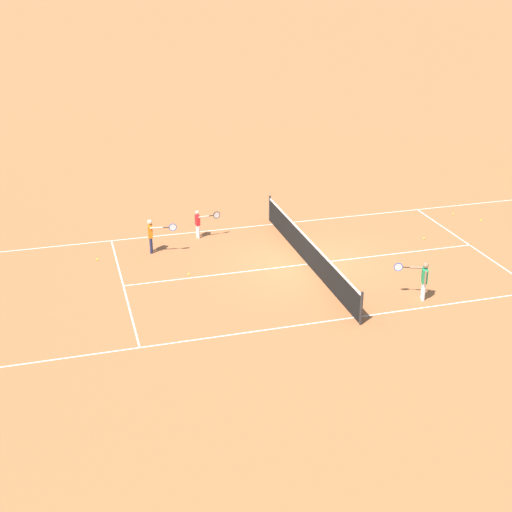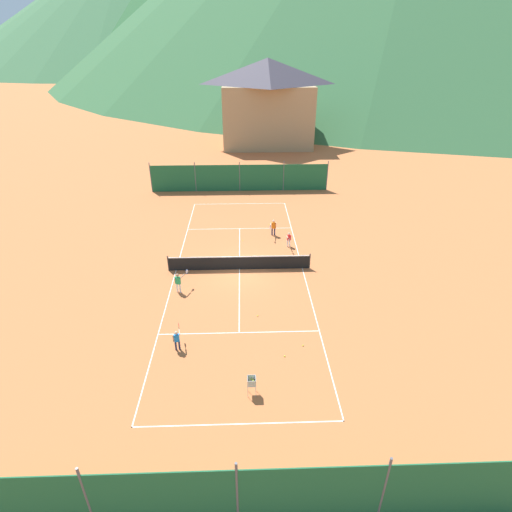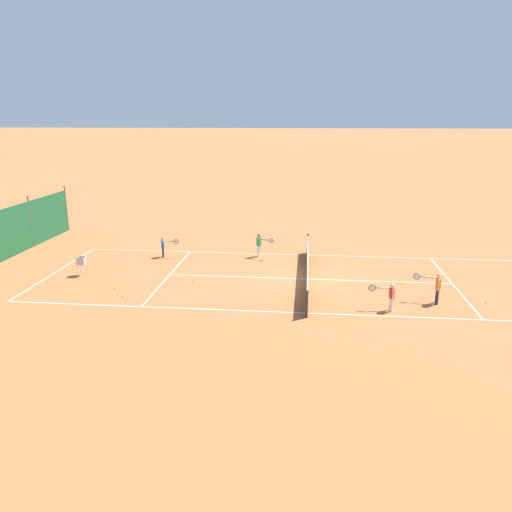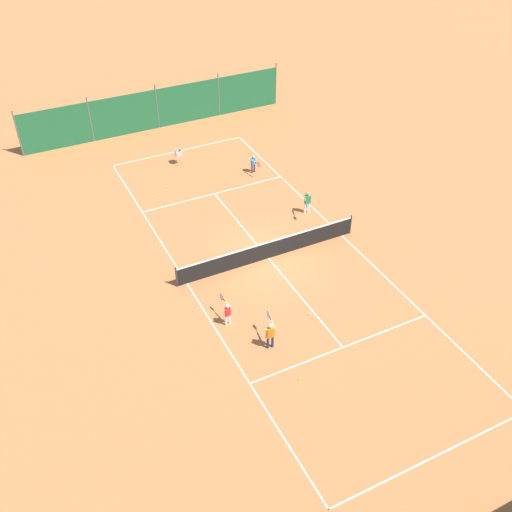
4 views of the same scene
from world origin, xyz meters
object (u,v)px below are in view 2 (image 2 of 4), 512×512
at_px(tennis_ball_alley_left, 258,316).
at_px(alpine_chalet, 267,102).
at_px(ball_hopper, 252,382).
at_px(tennis_net, 239,263).
at_px(tennis_ball_service_box, 303,345).
at_px(player_far_service, 178,281).
at_px(tennis_ball_far_corner, 243,241).
at_px(tennis_ball_by_net_right, 269,224).
at_px(player_near_baseline, 273,227).
at_px(player_far_baseline, 177,338).
at_px(tennis_ball_by_net_left, 285,356).
at_px(player_near_service, 289,239).

distance_m(tennis_ball_alley_left, alpine_chalet, 40.96).
relative_size(tennis_ball_alley_left, ball_hopper, 0.07).
relative_size(tennis_net, tennis_ball_service_box, 139.09).
relative_size(tennis_net, player_far_service, 7.32).
distance_m(tennis_ball_far_corner, tennis_ball_by_net_right, 3.58).
height_order(tennis_ball_alley_left, alpine_chalet, alpine_chalet).
height_order(player_near_baseline, tennis_ball_by_net_right, player_near_baseline).
distance_m(player_far_service, alpine_chalet, 38.95).
relative_size(player_far_service, tennis_ball_by_net_right, 19.01).
xyz_separation_m(player_far_baseline, ball_hopper, (3.48, -2.91, 0.01)).
distance_m(tennis_ball_service_box, alpine_chalet, 43.31).
height_order(tennis_net, tennis_ball_far_corner, tennis_net).
relative_size(tennis_ball_by_net_right, ball_hopper, 0.07).
bearing_deg(tennis_ball_service_box, tennis_ball_by_net_right, 92.88).
height_order(player_far_service, tennis_ball_by_net_right, player_far_service).
bearing_deg(tennis_ball_alley_left, alpine_chalet, 85.99).
bearing_deg(player_far_service, tennis_ball_alley_left, -29.33).
height_order(tennis_ball_far_corner, tennis_ball_by_net_right, same).
bearing_deg(tennis_ball_by_net_left, tennis_ball_service_box, 36.60).
relative_size(player_near_service, tennis_ball_by_net_right, 16.51).
xyz_separation_m(tennis_ball_far_corner, alpine_chalet, (3.59, 31.23, 5.79)).
xyz_separation_m(player_near_baseline, tennis_ball_by_net_right, (-0.19, 2.00, -0.70)).
xyz_separation_m(player_near_service, tennis_ball_by_net_left, (-1.39, -11.35, -0.61)).
distance_m(tennis_net, player_near_service, 4.71).
height_order(player_near_baseline, player_far_service, player_near_baseline).
bearing_deg(player_near_service, alpine_chalet, 89.46).
distance_m(player_near_baseline, ball_hopper, 15.59).
height_order(tennis_net, player_far_service, player_far_service).
bearing_deg(tennis_ball_by_net_right, ball_hopper, -95.95).
height_order(tennis_ball_by_net_left, ball_hopper, ball_hopper).
relative_size(tennis_ball_service_box, ball_hopper, 0.07).
bearing_deg(alpine_chalet, tennis_ball_alley_left, -94.01).
xyz_separation_m(player_far_baseline, tennis_ball_service_box, (6.03, -0.02, -0.61)).
xyz_separation_m(player_far_service, tennis_ball_by_net_right, (5.90, 9.56, -0.70)).
bearing_deg(tennis_ball_service_box, tennis_ball_alley_left, 130.53).
bearing_deg(player_far_baseline, player_near_baseline, 66.38).
bearing_deg(player_far_baseline, player_near_service, 58.68).
relative_size(tennis_ball_service_box, tennis_ball_alley_left, 1.00).
relative_size(tennis_ball_far_corner, alpine_chalet, 0.01).
bearing_deg(tennis_ball_far_corner, player_near_service, -17.76).
relative_size(tennis_net, tennis_ball_by_net_right, 139.09).
bearing_deg(tennis_ball_service_box, player_near_baseline, 92.48).
bearing_deg(player_near_service, tennis_ball_service_box, -92.30).
bearing_deg(player_far_service, tennis_ball_by_net_right, 58.34).
bearing_deg(ball_hopper, tennis_ball_far_corner, 91.21).
distance_m(player_far_service, tennis_ball_far_corner, 7.70).
bearing_deg(tennis_ball_service_box, player_near_service, 87.70).
xyz_separation_m(player_far_service, tennis_ball_alley_left, (4.53, -2.54, -0.70)).
bearing_deg(player_near_service, tennis_ball_by_net_right, 106.44).
relative_size(player_near_service, player_far_baseline, 1.00).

